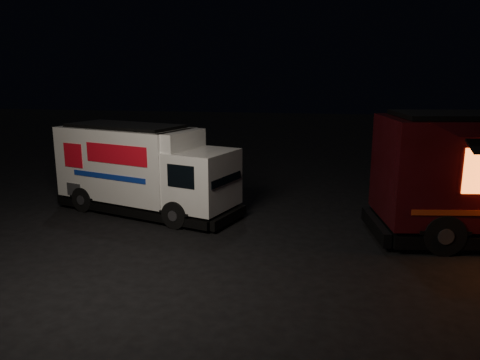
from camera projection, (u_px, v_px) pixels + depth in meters
ground at (212, 241)px, 12.29m from camera, size 80.00×80.00×0.00m
white_truck at (147, 169)px, 14.55m from camera, size 6.38×3.78×2.74m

